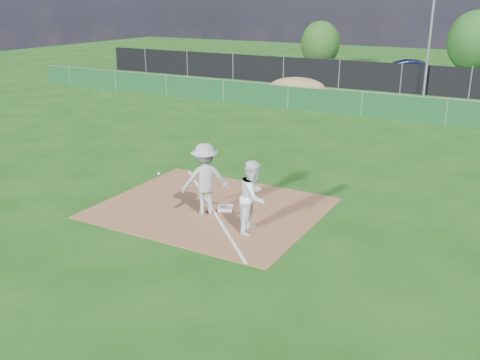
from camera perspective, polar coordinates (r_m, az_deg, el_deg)
name	(u,v)px	position (r m, az deg, el deg)	size (l,w,h in m)	color
ground	(325,139)	(22.90, 9.06, 4.38)	(90.00, 90.00, 0.00)	#16470F
infield_dirt	(211,208)	(15.17, -3.07, -2.98)	(6.00, 5.00, 0.02)	brown
foul_line	(211,207)	(15.16, -3.07, -2.93)	(0.08, 7.00, 0.01)	white
green_fence	(362,105)	(27.41, 12.86, 7.83)	(44.00, 0.05, 1.20)	#103B1B
dirt_mound	(297,87)	(32.34, 6.12, 9.80)	(3.38, 2.60, 1.17)	olive
black_fence	(401,78)	(35.02, 16.81, 10.33)	(46.00, 0.04, 1.80)	black
parking_lot	(417,82)	(39.99, 18.36, 9.86)	(46.00, 9.00, 0.01)	black
light_pole	(431,27)	(34.14, 19.72, 15.09)	(0.16, 0.16, 8.00)	slate
first_base	(225,208)	(15.00, -1.57, -2.99)	(0.40, 0.40, 0.08)	white
play_at_first	(205,179)	(14.40, -3.75, 0.07)	(2.23, 1.43, 1.99)	#A7A8AA
runner	(253,197)	(13.35, 1.44, -1.79)	(0.91, 0.71, 1.88)	white
car_left	(335,67)	(41.09, 10.09, 11.74)	(1.67, 4.15, 1.41)	#B2B6BA
car_mid	(416,71)	(40.18, 18.29, 10.98)	(1.56, 4.48, 1.48)	black
tree_left	(320,44)	(46.27, 8.55, 14.17)	(3.24, 3.24, 3.84)	#382316
tree_mid	(474,41)	(45.92, 23.72, 13.40)	(4.02, 4.02, 4.77)	#382316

